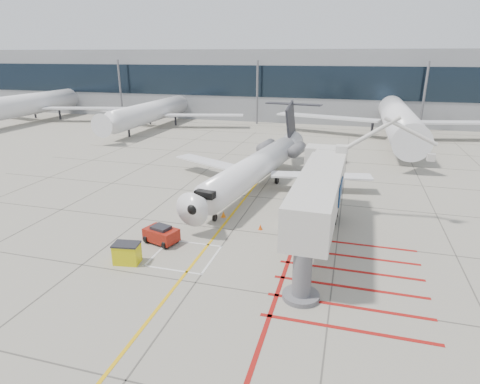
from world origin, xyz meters
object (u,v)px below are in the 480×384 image
(jet_bridge, at_px, (318,201))
(pushback_tug, at_px, (161,234))
(spill_bin, at_px, (127,253))
(regional_jet, at_px, (247,158))

(jet_bridge, xyz_separation_m, pushback_tug, (-10.95, -1.92, -2.96))
(pushback_tug, xyz_separation_m, spill_bin, (-0.84, -3.35, 0.01))
(regional_jet, distance_m, jet_bridge, 12.25)
(regional_jet, relative_size, jet_bridge, 1.58)
(regional_jet, xyz_separation_m, spill_bin, (-4.24, -14.93, -3.08))
(regional_jet, bearing_deg, spill_bin, -97.62)
(regional_jet, bearing_deg, jet_bridge, -43.77)
(pushback_tug, bearing_deg, jet_bridge, 26.51)
(jet_bridge, bearing_deg, spill_bin, -154.38)
(pushback_tug, bearing_deg, regional_jet, 90.15)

